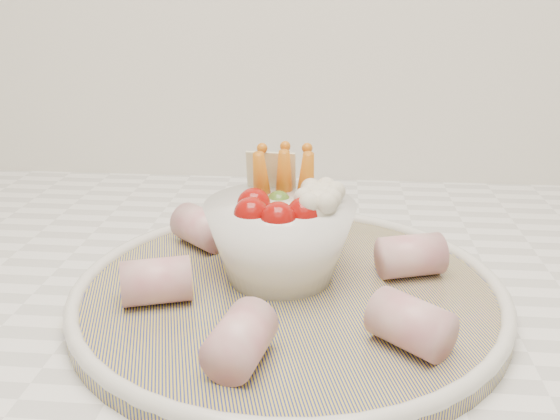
{
  "coord_description": "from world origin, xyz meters",
  "views": [
    {
      "loc": [
        -0.14,
        0.95,
        1.17
      ],
      "look_at": [
        -0.19,
        1.42,
        1.0
      ],
      "focal_mm": 40.0,
      "sensor_mm": 36.0,
      "label": 1
    }
  ],
  "objects": [
    {
      "name": "serving_platter",
      "position": [
        -0.18,
        1.4,
        0.93
      ],
      "size": [
        0.43,
        0.43,
        0.02
      ],
      "color": "navy",
      "rests_on": "kitchen_counter"
    },
    {
      "name": "cured_meat_rolls",
      "position": [
        -0.18,
        1.4,
        0.95
      ],
      "size": [
        0.26,
        0.28,
        0.04
      ],
      "color": "#B85464",
      "rests_on": "serving_platter"
    },
    {
      "name": "veggie_bowl",
      "position": [
        -0.19,
        1.42,
        0.97
      ],
      "size": [
        0.13,
        0.13,
        0.11
      ],
      "color": "white",
      "rests_on": "serving_platter"
    }
  ]
}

